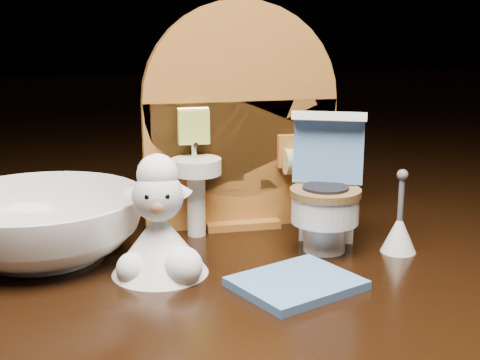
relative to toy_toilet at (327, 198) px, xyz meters
name	(u,v)px	position (x,y,z in m)	size (l,w,h in m)	color
backdrop_panel	(239,130)	(-0.04, 0.06, 0.04)	(0.13, 0.05, 0.15)	#AA6627
toy_toilet	(327,198)	(0.00, 0.00, 0.00)	(0.05, 0.06, 0.09)	white
bath_mat	(296,283)	(-0.04, -0.06, -0.03)	(0.06, 0.05, 0.00)	#4D77B2
toilet_brush	(399,230)	(0.04, -0.02, -0.02)	(0.02, 0.02, 0.05)	white
plush_lamb	(160,233)	(-0.11, -0.02, -0.01)	(0.05, 0.05, 0.07)	white
ceramic_bowl	(42,226)	(-0.17, 0.02, -0.01)	(0.12, 0.12, 0.04)	white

